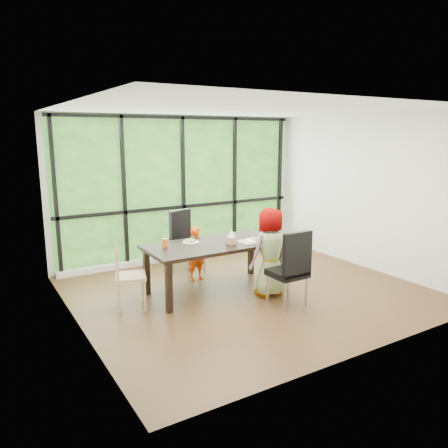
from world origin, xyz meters
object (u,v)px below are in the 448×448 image
(dining_table, at_px, (215,267))
(plate_far, at_px, (191,242))
(tissue_box, at_px, (231,240))
(chair_window_leather, at_px, (188,242))
(chair_end_beech, at_px, (131,276))
(child_toddler, at_px, (196,254))
(chair_interior_leather, at_px, (287,268))
(green_cup, at_px, (274,236))
(child_older, at_px, (270,252))
(white_mug, at_px, (264,233))
(plate_near, at_px, (254,240))
(orange_cup, at_px, (165,243))

(dining_table, distance_m, plate_far, 0.53)
(dining_table, xyz_separation_m, tissue_box, (0.19, -0.17, 0.43))
(chair_window_leather, bearing_deg, chair_end_beech, -162.94)
(child_toddler, bearing_deg, chair_interior_leather, -75.63)
(green_cup, bearing_deg, child_older, -136.70)
(child_toddler, xyz_separation_m, green_cup, (0.88, -0.91, 0.37))
(chair_end_beech, xyz_separation_m, white_mug, (2.25, 0.01, 0.35))
(plate_near, height_order, tissue_box, tissue_box)
(chair_window_leather, distance_m, tissue_box, 1.20)
(child_toddler, bearing_deg, chair_window_leather, 76.62)
(green_cup, bearing_deg, chair_interior_leather, -113.48)
(dining_table, bearing_deg, plate_far, 144.67)
(orange_cup, distance_m, tissue_box, 0.98)
(dining_table, xyz_separation_m, plate_far, (-0.30, 0.21, 0.38))
(child_older, distance_m, green_cup, 0.40)
(green_cup, bearing_deg, plate_far, 156.22)
(child_toddler, xyz_separation_m, white_mug, (0.93, -0.57, 0.35))
(tissue_box, bearing_deg, orange_cup, 159.82)
(chair_end_beech, relative_size, plate_near, 3.38)
(chair_window_leather, relative_size, tissue_box, 8.76)
(chair_window_leather, height_order, orange_cup, chair_window_leather)
(dining_table, distance_m, chair_window_leather, 1.02)
(dining_table, bearing_deg, child_older, -42.36)
(green_cup, distance_m, tissue_box, 0.71)
(dining_table, relative_size, orange_cup, 16.70)
(chair_interior_leather, height_order, green_cup, chair_interior_leather)
(green_cup, relative_size, white_mug, 1.42)
(orange_cup, relative_size, tissue_box, 1.01)
(child_older, distance_m, tissue_box, 0.60)
(dining_table, bearing_deg, plate_near, -18.63)
(child_older, bearing_deg, plate_far, -41.69)
(chair_window_leather, height_order, chair_interior_leather, same)
(chair_end_beech, xyz_separation_m, child_older, (1.93, -0.58, 0.21))
(plate_near, height_order, white_mug, white_mug)
(chair_end_beech, bearing_deg, white_mug, -72.81)
(chair_end_beech, relative_size, child_toddler, 1.01)
(dining_table, height_order, green_cup, green_cup)
(chair_end_beech, height_order, child_toddler, chair_end_beech)
(dining_table, bearing_deg, white_mug, 2.09)
(chair_window_leather, relative_size, chair_end_beech, 1.20)
(child_older, bearing_deg, child_toddler, -63.58)
(child_toddler, relative_size, plate_far, 3.52)
(chair_end_beech, height_order, plate_far, chair_end_beech)
(orange_cup, xyz_separation_m, green_cup, (1.62, -0.48, 0.00))
(dining_table, height_order, plate_near, plate_near)
(tissue_box, bearing_deg, green_cup, -11.60)
(chair_end_beech, relative_size, plate_far, 3.56)
(child_toddler, relative_size, tissue_box, 7.21)
(chair_window_leather, distance_m, plate_near, 1.32)
(chair_interior_leather, bearing_deg, child_toddler, -70.51)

